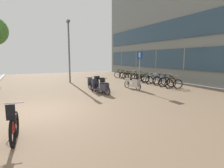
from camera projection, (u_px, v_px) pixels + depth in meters
ground at (72, 109)px, 7.91m from camera, size 21.00×40.00×0.13m
bicycle_foreground at (12, 127)px, 4.72m from camera, size 0.72×1.38×1.09m
bicycle_rack_00 at (174, 84)px, 13.06m from camera, size 1.22×0.61×0.95m
bicycle_rack_01 at (167, 82)px, 13.83m from camera, size 1.32×0.61×1.00m
bicycle_rack_02 at (161, 81)px, 14.60m from camera, size 1.22×0.70×0.99m
bicycle_rack_03 at (153, 80)px, 15.23m from camera, size 1.29×0.51×0.97m
bicycle_rack_04 at (149, 79)px, 16.01m from camera, size 1.15×0.68×0.94m
bicycle_rack_05 at (142, 78)px, 16.65m from camera, size 1.31×0.71×1.03m
bicycle_rack_06 at (137, 77)px, 17.39m from camera, size 1.17×0.75×0.96m
bicycle_rack_07 at (132, 77)px, 18.06m from camera, size 1.32×0.50×0.99m
bicycle_rack_08 at (128, 76)px, 18.81m from camera, size 1.25×0.52×0.93m
bicycle_rack_09 at (125, 75)px, 19.54m from camera, size 1.19×0.64×0.93m
bicycle_rack_10 at (120, 75)px, 20.20m from camera, size 1.24×0.67×0.98m
scooter_near at (135, 83)px, 12.68m from camera, size 0.57×1.76×1.06m
scooter_mid at (94, 83)px, 12.44m from camera, size 0.52×1.77×1.02m
scooter_far at (103, 85)px, 11.84m from camera, size 0.96×1.61×0.98m
scooter_extra at (102, 87)px, 11.07m from camera, size 0.75×1.78×0.87m
parking_sign at (139, 67)px, 12.00m from camera, size 0.40×0.07×2.56m
lamp_post at (69, 48)px, 15.98m from camera, size 0.20×0.52×5.34m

